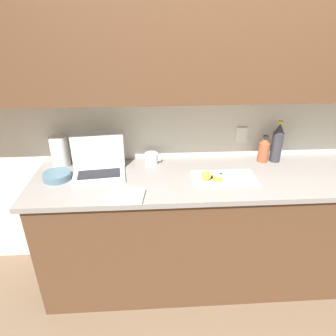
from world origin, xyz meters
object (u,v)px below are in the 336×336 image
object	(u,v)px
lemon_whole_beside	(206,176)
paper_towel_roll	(60,151)
bowl_white	(57,176)
measuring_cup	(152,158)
laptop	(99,166)
bottle_oil_tall	(264,150)
knife	(219,175)
cutting_board	(224,178)
lemon_half_cut	(218,178)
bottle_green_soda	(277,143)

from	to	relation	value
lemon_whole_beside	paper_towel_roll	size ratio (longest dim) A/B	0.29
bowl_white	measuring_cup	bearing A→B (deg)	17.56
laptop	paper_towel_roll	distance (m)	0.34
bottle_oil_tall	measuring_cup	size ratio (longest dim) A/B	1.75
laptop	knife	world-z (taller)	laptop
laptop	bowl_white	size ratio (longest dim) A/B	2.05
bottle_oil_tall	bowl_white	distance (m)	1.51
knife	lemon_whole_beside	bearing A→B (deg)	178.17
laptop	measuring_cup	size ratio (longest dim) A/B	3.25
bowl_white	bottle_oil_tall	bearing A→B (deg)	7.47
cutting_board	bowl_white	xyz separation A→B (m)	(-1.13, 0.07, 0.02)
lemon_half_cut	bottle_green_soda	distance (m)	0.59
bottle_green_soda	paper_towel_roll	bearing A→B (deg)	179.29
measuring_cup	paper_towel_roll	xyz separation A→B (m)	(-0.67, 0.01, 0.07)
cutting_board	knife	distance (m)	0.04
laptop	bowl_white	bearing A→B (deg)	-172.95
paper_towel_roll	bottle_oil_tall	bearing A→B (deg)	-0.75
laptop	lemon_half_cut	bearing A→B (deg)	-17.26
laptop	lemon_whole_beside	xyz separation A→B (m)	(0.73, -0.15, -0.02)
bowl_white	paper_towel_roll	bearing A→B (deg)	96.03
laptop	lemon_whole_beside	distance (m)	0.75
laptop	knife	distance (m)	0.84
paper_towel_roll	bottle_green_soda	bearing A→B (deg)	-0.71
cutting_board	measuring_cup	size ratio (longest dim) A/B	3.67
laptop	bottle_oil_tall	world-z (taller)	laptop
lemon_whole_beside	lemon_half_cut	bearing A→B (deg)	-3.91
bowl_white	lemon_half_cut	bearing A→B (deg)	-5.02
knife	measuring_cup	bearing A→B (deg)	125.24
knife	cutting_board	bearing A→B (deg)	-61.00
bottle_green_soda	measuring_cup	distance (m)	0.95
lemon_half_cut	cutting_board	bearing A→B (deg)	28.47
bottle_green_soda	paper_towel_roll	size ratio (longest dim) A/B	1.39
bottle_green_soda	paper_towel_roll	distance (m)	1.61
cutting_board	lemon_whole_beside	distance (m)	0.14
paper_towel_roll	laptop	bearing A→B (deg)	-27.04
knife	paper_towel_roll	bearing A→B (deg)	140.64
bottle_green_soda	lemon_whole_beside	bearing A→B (deg)	-153.82
lemon_whole_beside	bowl_white	bearing A→B (deg)	174.89
knife	lemon_half_cut	size ratio (longest dim) A/B	4.13
lemon_whole_beside	cutting_board	bearing A→B (deg)	10.18
lemon_half_cut	paper_towel_roll	xyz separation A→B (m)	(-1.10, 0.31, 0.09)
lemon_half_cut	lemon_whole_beside	world-z (taller)	lemon_whole_beside
cutting_board	bottle_green_soda	size ratio (longest dim) A/B	1.36
bowl_white	paper_towel_roll	distance (m)	0.23
bottle_oil_tall	bottle_green_soda	bearing A→B (deg)	-0.00
lemon_half_cut	bottle_oil_tall	xyz separation A→B (m)	(0.41, 0.29, 0.07)
knife	bottle_green_soda	distance (m)	0.55
lemon_half_cut	bottle_green_soda	world-z (taller)	bottle_green_soda
knife	paper_towel_roll	xyz separation A→B (m)	(-1.13, 0.26, 0.10)
cutting_board	lemon_whole_beside	bearing A→B (deg)	-169.82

